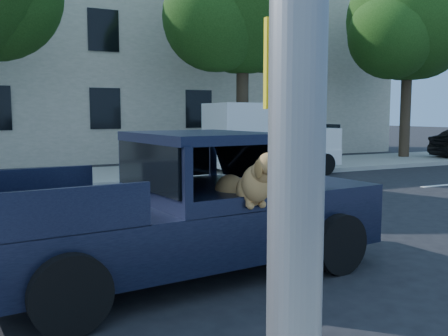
% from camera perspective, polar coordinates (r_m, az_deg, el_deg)
% --- Properties ---
extents(ground, '(120.00, 120.00, 0.00)m').
position_cam_1_polar(ground, '(7.46, 3.79, -9.29)').
color(ground, black).
rests_on(ground, ground).
extents(far_sidewalk, '(60.00, 4.00, 0.15)m').
position_cam_1_polar(far_sidewalk, '(15.94, -13.18, -0.86)').
color(far_sidewalk, gray).
rests_on(far_sidewalk, ground).
extents(lane_stripes, '(21.60, 0.14, 0.01)m').
position_cam_1_polar(lane_stripes, '(11.31, 3.82, -3.92)').
color(lane_stripes, silver).
rests_on(lane_stripes, ground).
extents(street_tree_mid, '(6.00, 5.20, 8.60)m').
position_cam_1_polar(street_tree_mid, '(18.42, 2.22, 17.86)').
color(street_tree_mid, '#332619').
rests_on(street_tree_mid, ground).
extents(street_tree_right, '(6.00, 5.20, 8.60)m').
position_cam_1_polar(street_tree_right, '(23.28, 20.38, 15.03)').
color(street_tree_right, '#332619').
rests_on(street_tree_right, ground).
extents(building_main, '(26.00, 6.00, 9.00)m').
position_cam_1_polar(building_main, '(23.78, -10.46, 12.16)').
color(building_main, beige).
rests_on(building_main, ground).
extents(pickup_truck, '(5.09, 2.67, 1.76)m').
position_cam_1_polar(pickup_truck, '(6.16, -5.15, -6.91)').
color(pickup_truck, black).
rests_on(pickup_truck, ground).
extents(mail_truck, '(4.29, 2.24, 2.33)m').
position_cam_1_polar(mail_truck, '(16.52, 5.19, 2.80)').
color(mail_truck, silver).
rests_on(mail_truck, ground).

